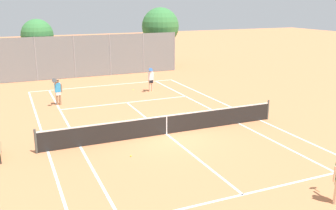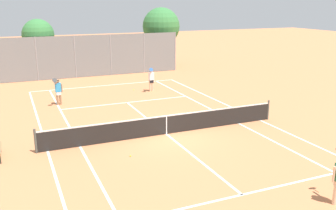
% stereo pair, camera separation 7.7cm
% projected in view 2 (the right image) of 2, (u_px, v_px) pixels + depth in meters
% --- Properties ---
extents(ground_plane, '(120.00, 120.00, 0.00)m').
position_uv_depth(ground_plane, '(166.00, 134.00, 18.01)').
color(ground_plane, '#CC7A4C').
extents(court_line_markings, '(11.10, 23.90, 0.01)m').
position_uv_depth(court_line_markings, '(166.00, 134.00, 18.01)').
color(court_line_markings, white).
rests_on(court_line_markings, ground).
extents(tennis_net, '(12.00, 0.10, 1.07)m').
position_uv_depth(tennis_net, '(166.00, 124.00, 17.88)').
color(tennis_net, '#474C47').
rests_on(tennis_net, ground).
extents(player_far_left, '(0.63, 0.76, 1.77)m').
position_uv_depth(player_far_left, '(58.00, 90.00, 22.94)').
color(player_far_left, '#936B4C').
rests_on(player_far_left, ground).
extents(player_far_right, '(0.61, 0.77, 1.77)m').
position_uv_depth(player_far_right, '(151.00, 79.00, 26.43)').
color(player_far_right, beige).
rests_on(player_far_right, ground).
extents(loose_tennis_ball_0, '(0.07, 0.07, 0.07)m').
position_uv_depth(loose_tennis_ball_0, '(134.00, 90.00, 27.00)').
color(loose_tennis_ball_0, '#D1DB33').
rests_on(loose_tennis_ball_0, ground).
extents(loose_tennis_ball_1, '(0.07, 0.07, 0.07)m').
position_uv_depth(loose_tennis_ball_1, '(130.00, 156.00, 15.38)').
color(loose_tennis_ball_1, '#D1DB33').
rests_on(loose_tennis_ball_1, ground).
extents(back_fence, '(15.27, 0.08, 3.52)m').
position_uv_depth(back_fence, '(93.00, 56.00, 31.59)').
color(back_fence, gray).
rests_on(back_fence, ground).
extents(tree_behind_left, '(2.63, 2.63, 4.82)m').
position_uv_depth(tree_behind_left, '(38.00, 36.00, 31.23)').
color(tree_behind_left, brown).
rests_on(tree_behind_left, ground).
extents(tree_behind_right, '(3.59, 3.59, 5.68)m').
position_uv_depth(tree_behind_right, '(161.00, 27.00, 36.17)').
color(tree_behind_right, brown).
rests_on(tree_behind_right, ground).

